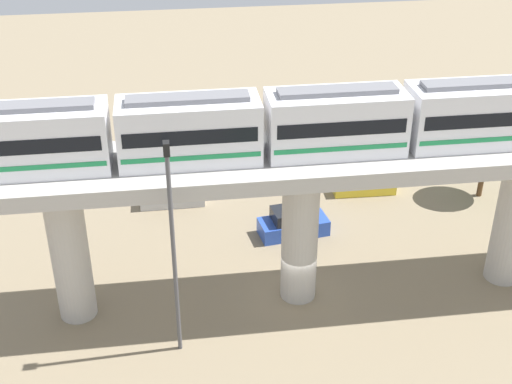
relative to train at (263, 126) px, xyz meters
The scene contains 8 objects.
ground_plane 10.27m from the train, 90.00° to the right, with size 120.00×120.00×0.00m, color #84755B.
viaduct 3.98m from the train, 90.00° to the right, with size 5.20×35.80×8.55m.
train is the anchor object (origin of this frame).
parked_car_blue 11.44m from the train, 24.77° to the right, with size 2.38×4.41×1.76m.
parked_car_yellow 16.54m from the train, 38.49° to the right, with size 1.91×4.25×1.76m.
parked_car_silver 15.01m from the train, 22.59° to the left, with size 1.83×4.21×1.76m.
tree_mid_lot 19.51m from the train, 60.98° to the right, with size 3.47×3.47×5.64m.
signal_post 6.94m from the train, 126.68° to the left, with size 0.44×0.28×11.15m.
Camera 1 is at (-29.67, 6.39, 23.48)m, focal length 48.96 mm.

